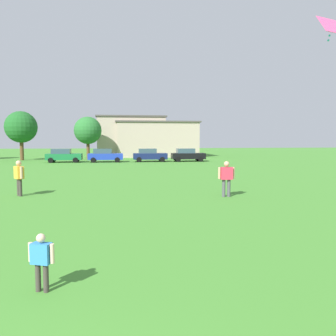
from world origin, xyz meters
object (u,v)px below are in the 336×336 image
(tree_center, at_px, (21,127))
(adult_bystander, at_px, (226,176))
(parked_car_blue_1, at_px, (105,155))
(parked_car_black_3, at_px, (188,155))
(kite, at_px, (331,26))
(bystander_near_trees, at_px, (19,175))
(parked_car_navy_2, at_px, (149,155))
(child_kite_flyer, at_px, (41,257))
(parked_car_green_0, at_px, (63,155))
(tree_far_right, at_px, (88,131))

(tree_center, bearing_deg, adult_bystander, -60.62)
(parked_car_blue_1, relative_size, parked_car_black_3, 1.00)
(adult_bystander, distance_m, kite, 8.68)
(adult_bystander, xyz_separation_m, bystander_near_trees, (-10.27, 1.64, 0.02))
(bystander_near_trees, distance_m, parked_car_blue_1, 26.10)
(parked_car_navy_2, bearing_deg, child_kite_flyer, -97.72)
(bystander_near_trees, relative_size, parked_car_black_3, 0.42)
(child_kite_flyer, height_order, parked_car_blue_1, parked_car_blue_1)
(bystander_near_trees, relative_size, parked_car_green_0, 0.42)
(tree_center, xyz_separation_m, tree_far_right, (8.74, 1.29, -0.39))
(parked_car_green_0, bearing_deg, parked_car_navy_2, -0.62)
(kite, distance_m, parked_car_green_0, 34.03)
(bystander_near_trees, bearing_deg, parked_car_navy_2, 128.11)
(bystander_near_trees, relative_size, tree_center, 0.27)
(parked_car_blue_1, xyz_separation_m, tree_far_right, (-2.66, 6.72, 3.25))
(parked_car_green_0, bearing_deg, tree_center, 140.56)
(adult_bystander, distance_m, parked_car_green_0, 30.38)
(bystander_near_trees, distance_m, parked_car_black_3, 29.25)
(parked_car_black_3, distance_m, tree_far_right, 15.18)
(parked_car_green_0, height_order, tree_center, tree_center)
(parked_car_blue_1, xyz_separation_m, parked_car_black_3, (10.54, -0.04, 0.00))
(parked_car_black_3, bearing_deg, parked_car_green_0, 178.99)
(kite, xyz_separation_m, parked_car_black_3, (-1.46, 28.22, -7.37))
(child_kite_flyer, relative_size, tree_far_right, 0.18)
(child_kite_flyer, height_order, parked_car_black_3, parked_car_black_3)
(parked_car_navy_2, bearing_deg, kite, -77.31)
(tree_center, bearing_deg, child_kite_flyer, -74.51)
(parked_car_green_0, bearing_deg, parked_car_black_3, -1.01)
(kite, xyz_separation_m, parked_car_navy_2, (-6.39, 28.38, -7.37))
(kite, distance_m, parked_car_black_3, 29.20)
(bystander_near_trees, bearing_deg, parked_car_black_3, 118.81)
(adult_bystander, bearing_deg, kite, -7.31)
(child_kite_flyer, xyz_separation_m, kite, (11.49, 9.28, 7.57))
(parked_car_blue_1, bearing_deg, bystander_near_trees, -96.81)
(parked_car_navy_2, bearing_deg, parked_car_black_3, -1.84)
(child_kite_flyer, distance_m, adult_bystander, 12.01)
(parked_car_green_0, height_order, parked_car_blue_1, same)
(kite, bearing_deg, parked_car_navy_2, 102.69)
(kite, distance_m, tree_far_right, 38.16)
(adult_bystander, xyz_separation_m, parked_car_navy_2, (-1.56, 27.68, -0.20))
(child_kite_flyer, distance_m, tree_center, 44.76)
(bystander_near_trees, distance_m, kite, 16.87)
(child_kite_flyer, bearing_deg, parked_car_navy_2, 102.11)
(bystander_near_trees, relative_size, parked_car_navy_2, 0.42)
(adult_bystander, bearing_deg, parked_car_navy_2, 94.17)
(parked_car_green_0, relative_size, parked_car_navy_2, 1.00)
(child_kite_flyer, bearing_deg, bystander_near_trees, 127.05)
(adult_bystander, height_order, parked_car_black_3, adult_bystander)
(adult_bystander, relative_size, parked_car_blue_1, 0.41)
(tree_center, bearing_deg, parked_car_green_0, -39.44)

